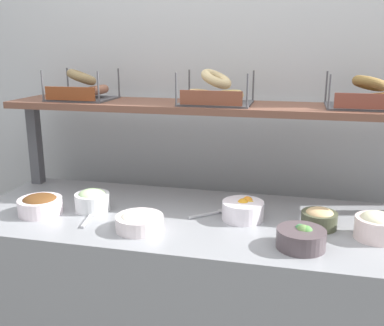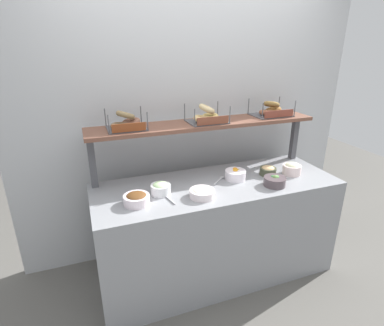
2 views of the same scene
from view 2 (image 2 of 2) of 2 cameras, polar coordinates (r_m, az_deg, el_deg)
The scene contains 18 objects.
ground_plane at distance 2.90m, azimuth 4.19°, elevation -19.12°, with size 8.00×8.00×0.00m, color #595651.
back_wall at distance 2.80m, azimuth 0.17°, elevation 7.29°, with size 3.13×0.06×2.40m, color #B4B6B9.
deli_counter at distance 2.64m, azimuth 4.44°, elevation -12.10°, with size 1.93×0.70×0.85m, color gray.
shelf_riser_left at distance 2.41m, azimuth -17.97°, elevation 0.12°, with size 0.05×0.05×0.40m, color #4C4C51.
shelf_riser_right at distance 3.04m, azimuth 18.35°, elevation 4.43°, with size 0.05×0.05×0.40m, color #4C4C51.
upper_shelf at distance 2.53m, azimuth 2.42°, elevation 7.27°, with size 1.89×0.32×0.03m, color brown.
bowl_hummus at distance 2.64m, azimuth 13.86°, elevation -1.34°, with size 0.14×0.14×0.08m.
bowl_potato_salad at distance 2.71m, azimuth 17.99°, elevation -0.96°, with size 0.15×0.15×0.10m.
bowl_cream_cheese at distance 2.21m, azimuth 1.89°, elevation -5.47°, with size 0.18×0.18×0.07m.
bowl_veggie_mix at distance 2.46m, azimuth 15.05°, elevation -3.22°, with size 0.17×0.17×0.08m.
bowl_scallion_spread at distance 2.25m, azimuth -5.82°, elevation -4.66°, with size 0.15×0.15×0.09m.
bowl_chocolate_spread at distance 2.15m, azimuth -10.22°, elevation -6.49°, with size 0.18×0.18×0.08m.
bowl_fruit_salad at distance 2.51m, azimuth 8.01°, elevation -2.09°, with size 0.17×0.17×0.09m.
serving_spoon_near_plate at distance 2.49m, azimuth 5.26°, elevation -2.97°, with size 0.15×0.12×0.01m.
serving_spoon_by_edge at distance 2.21m, azimuth -4.61°, elevation -6.26°, with size 0.06×0.17×0.01m.
bagel_basket_poppy at distance 2.35m, azimuth -12.12°, elevation 7.31°, with size 0.28×0.24×0.15m.
bagel_basket_plain at distance 2.51m, azimuth 2.73°, elevation 8.62°, with size 0.31×0.25×0.16m.
bagel_basket_cinnamon_raisin at distance 2.83m, azimuth 14.41°, elevation 9.42°, with size 0.33×0.27×0.14m.
Camera 2 is at (-0.95, -1.99, 1.88)m, focal length 28.84 mm.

